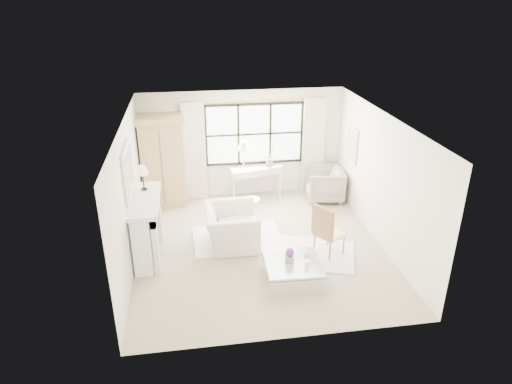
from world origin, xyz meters
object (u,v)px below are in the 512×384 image
at_px(coffee_table, 293,271).
at_px(armoire, 162,161).
at_px(console_table, 256,181).
at_px(club_armchair, 231,227).

bearing_deg(coffee_table, armoire, 125.27).
xyz_separation_m(armoire, console_table, (2.30, 0.15, -0.74)).
height_order(armoire, coffee_table, armoire).
relative_size(armoire, coffee_table, 2.16).
bearing_deg(coffee_table, club_armchair, 125.37).
bearing_deg(club_armchair, armoire, 34.02).
bearing_deg(club_armchair, coffee_table, -145.81).
bearing_deg(console_table, coffee_table, -102.37).
bearing_deg(console_table, armoire, 169.93).
height_order(armoire, club_armchair, armoire).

